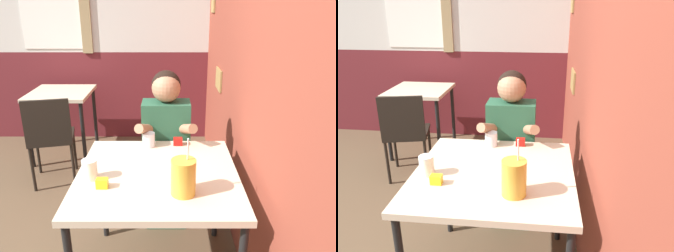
% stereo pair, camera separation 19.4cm
% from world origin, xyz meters
% --- Properties ---
extents(brick_wall_right, '(0.08, 4.65, 2.70)m').
position_xyz_m(brick_wall_right, '(1.32, 1.33, 1.35)').
color(brick_wall_right, brown).
rests_on(brick_wall_right, ground_plane).
extents(back_wall, '(5.59, 0.09, 2.70)m').
position_xyz_m(back_wall, '(-0.01, 2.68, 1.36)').
color(back_wall, silver).
rests_on(back_wall, ground_plane).
extents(main_table, '(0.90, 0.89, 0.76)m').
position_xyz_m(main_table, '(0.75, 0.28, 0.69)').
color(main_table, beige).
rests_on(main_table, ground_plane).
extents(background_table, '(0.65, 0.66, 0.76)m').
position_xyz_m(background_table, '(-0.36, 2.09, 0.65)').
color(background_table, beige).
rests_on(background_table, ground_plane).
extents(chair_near_window, '(0.48, 0.48, 0.88)m').
position_xyz_m(chair_near_window, '(-0.28, 1.46, 0.52)').
color(chair_near_window, black).
rests_on(chair_near_window, ground_plane).
extents(person_seated, '(0.42, 0.40, 1.22)m').
position_xyz_m(person_seated, '(0.79, 0.85, 0.64)').
color(person_seated, '#235138').
rests_on(person_seated, ground_plane).
extents(cocktail_pitcher, '(0.12, 0.12, 0.30)m').
position_xyz_m(cocktail_pitcher, '(0.88, 0.06, 0.85)').
color(cocktail_pitcher, gold).
rests_on(cocktail_pitcher, main_table).
extents(glass_near_pitcher, '(0.08, 0.08, 0.09)m').
position_xyz_m(glass_near_pitcher, '(0.68, 0.64, 0.81)').
color(glass_near_pitcher, silver).
rests_on(glass_near_pitcher, main_table).
extents(glass_center, '(0.08, 0.08, 0.11)m').
position_xyz_m(glass_center, '(0.39, 0.21, 0.81)').
color(glass_center, silver).
rests_on(glass_center, main_table).
extents(condiment_ketchup, '(0.06, 0.04, 0.05)m').
position_xyz_m(condiment_ketchup, '(0.87, 0.66, 0.78)').
color(condiment_ketchup, '#B7140F').
rests_on(condiment_ketchup, main_table).
extents(condiment_mustard, '(0.06, 0.04, 0.05)m').
position_xyz_m(condiment_mustard, '(0.47, 0.12, 0.78)').
color(condiment_mustard, yellow).
rests_on(condiment_mustard, main_table).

